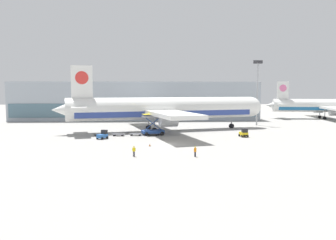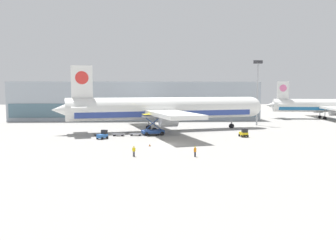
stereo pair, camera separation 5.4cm
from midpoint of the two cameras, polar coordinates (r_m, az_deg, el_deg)
ground_plane at (r=66.08m, az=0.36°, el=-4.24°), size 400.00×400.00×0.00m
terminal_building at (r=125.31m, az=-5.50°, el=3.34°), size 90.00×18.20×14.00m
light_mast at (r=106.06m, az=15.29°, el=5.52°), size 2.80×0.50×20.17m
airplane_main at (r=87.78m, az=-0.83°, el=1.90°), size 56.87×48.44×17.00m
airplane_distant at (r=140.22m, az=26.41°, el=2.19°), size 49.02×41.28×14.42m
scissor_lift_loader at (r=79.95m, az=-2.68°, el=-1.20°), size 5.80×4.48×5.11m
baggage_tug_foreground at (r=78.37m, az=13.05°, el=-2.26°), size 1.90×2.60×2.00m
baggage_tug_mid at (r=74.57m, az=-11.30°, el=-2.59°), size 2.62×2.81×2.00m
baggage_dolly_lead at (r=79.61m, az=-11.71°, el=-2.47°), size 3.76×1.78×0.48m
baggage_dolly_second at (r=79.00m, az=-8.63°, el=-2.48°), size 3.76×1.78×0.48m
baggage_dolly_third at (r=78.92m, az=-5.64°, el=-2.46°), size 3.76×1.78×0.48m
baggage_dolly_trail at (r=79.17m, az=-2.70°, el=-2.41°), size 3.76×1.78×0.48m
ground_crew_near at (r=53.62m, az=4.72°, el=-5.34°), size 0.45×0.40×1.72m
ground_crew_far at (r=53.87m, az=-5.98°, el=-5.26°), size 0.53×0.34×1.77m
traffic_cone_near at (r=63.73m, az=-3.21°, el=-4.35°), size 0.40×0.40×0.54m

